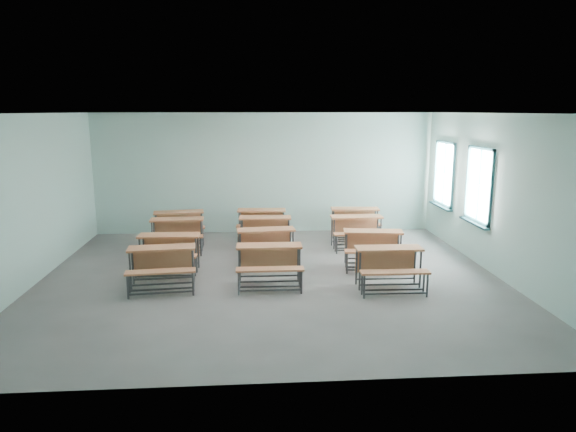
% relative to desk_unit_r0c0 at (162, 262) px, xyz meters
% --- Properties ---
extents(room, '(9.04, 8.04, 3.24)m').
position_rel_desk_unit_r0c0_xyz_m(room, '(2.11, 0.48, 1.08)').
color(room, slate).
rests_on(room, ground).
extents(desk_unit_r0c0, '(1.30, 0.93, 0.77)m').
position_rel_desk_unit_r0c0_xyz_m(desk_unit_r0c0, '(0.00, 0.00, 0.00)').
color(desk_unit_r0c0, '#B16540').
rests_on(desk_unit_r0c0, ground).
extents(desk_unit_r0c1, '(1.24, 0.84, 0.77)m').
position_rel_desk_unit_r0c0_xyz_m(desk_unit_r0c1, '(1.99, -0.00, 0.00)').
color(desk_unit_r0c1, '#B16540').
rests_on(desk_unit_r0c1, ground).
extents(desk_unit_r0c2, '(1.24, 0.84, 0.77)m').
position_rel_desk_unit_r0c0_xyz_m(desk_unit_r0c2, '(4.19, -0.33, 0.00)').
color(desk_unit_r0c2, '#B16540').
rests_on(desk_unit_r0c2, ground).
extents(desk_unit_r1c0, '(1.25, 0.86, 0.77)m').
position_rel_desk_unit_r0c0_xyz_m(desk_unit_r1c0, '(-0.03, 0.98, 0.00)').
color(desk_unit_r1c0, '#B16540').
rests_on(desk_unit_r1c0, ground).
extents(desk_unit_r1c1, '(1.30, 0.93, 0.77)m').
position_rel_desk_unit_r0c0_xyz_m(desk_unit_r1c1, '(1.98, 1.34, 0.00)').
color(desk_unit_r1c1, '#B16540').
rests_on(desk_unit_r1c1, ground).
extents(desk_unit_r1c2, '(1.33, 0.98, 0.77)m').
position_rel_desk_unit_r0c0_xyz_m(desk_unit_r1c2, '(4.20, 1.01, 0.00)').
color(desk_unit_r1c2, '#B16540').
rests_on(desk_unit_r1c2, ground).
extents(desk_unit_r2c0, '(1.26, 0.88, 0.77)m').
position_rel_desk_unit_r0c0_xyz_m(desk_unit_r2c0, '(-0.08, 2.57, 0.00)').
color(desk_unit_r2c0, '#B16540').
rests_on(desk_unit_r2c0, ground).
extents(desk_unit_r2c1, '(1.27, 0.89, 0.77)m').
position_rel_desk_unit_r0c0_xyz_m(desk_unit_r2c1, '(1.98, 2.62, 0.00)').
color(desk_unit_r2c1, '#B16540').
rests_on(desk_unit_r2c1, ground).
extents(desk_unit_r2c2, '(1.23, 0.83, 0.77)m').
position_rel_desk_unit_r0c0_xyz_m(desk_unit_r2c2, '(4.18, 2.56, 0.00)').
color(desk_unit_r2c2, '#B16540').
rests_on(desk_unit_r2c2, ground).
extents(desk_unit_r3c0, '(1.33, 0.98, 0.77)m').
position_rel_desk_unit_r0c0_xyz_m(desk_unit_r3c0, '(-0.15, 3.45, 0.00)').
color(desk_unit_r3c0, '#B16540').
rests_on(desk_unit_r3c0, ground).
extents(desk_unit_r3c1, '(1.27, 0.89, 0.77)m').
position_rel_desk_unit_r0c0_xyz_m(desk_unit_r3c1, '(1.92, 3.56, 0.00)').
color(desk_unit_r3c1, '#B16540').
rests_on(desk_unit_r3c1, ground).
extents(desk_unit_r3c2, '(1.29, 0.92, 0.77)m').
position_rel_desk_unit_r0c0_xyz_m(desk_unit_r3c2, '(4.34, 3.56, 0.00)').
color(desk_unit_r3c2, '#B16540').
rests_on(desk_unit_r3c2, ground).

